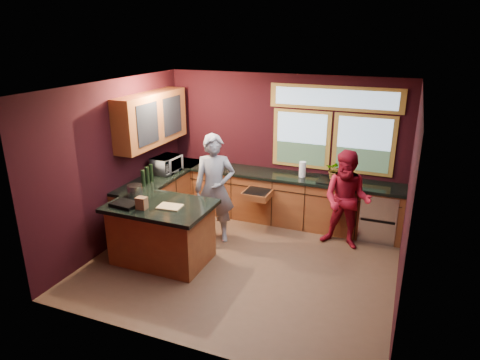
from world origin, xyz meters
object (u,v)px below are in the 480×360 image
Objects in this scene: island at (162,232)px; person_grey at (215,189)px; stock_pot at (135,190)px; cutting_board at (170,207)px; person_red at (347,200)px.

island is 1.14m from person_grey.
island is 6.46× the size of stock_pot.
cutting_board reaches higher than island.
stock_pot reaches higher than island.
person_grey is 1.13× the size of person_red.
island is 0.52m from cutting_board.
person_red is (2.55, 1.52, 0.34)m from island.
person_grey is 1.29m from stock_pot.
stock_pot is at bearing 165.07° from cutting_board.
person_grey is at bearing 63.88° from island.
person_grey reaches higher than stock_pot.
island is at bearing 165.96° from cutting_board.
stock_pot is (-3.10, -1.37, 0.21)m from person_red.
person_red is at bearing -6.94° from person_grey.
cutting_board is at bearing -127.23° from person_grey.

